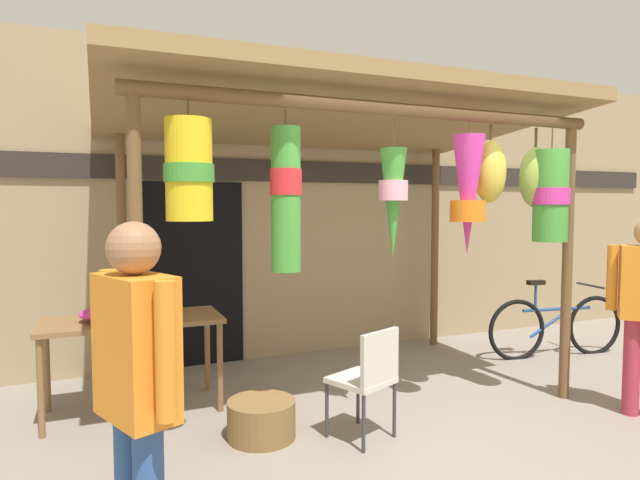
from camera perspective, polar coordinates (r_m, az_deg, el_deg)
The scene contains 9 objects.
ground_plane at distance 4.69m, azimuth 11.09°, elevation -18.19°, with size 30.00×30.00×0.00m, color gray.
shop_facade at distance 6.44m, azimuth -0.52°, elevation 3.51°, with size 11.86×0.29×3.45m.
market_stall_canopy at distance 4.86m, azimuth 3.40°, elevation 11.06°, with size 4.16×2.53×2.76m.
display_table at distance 4.81m, azimuth -19.37°, elevation -8.90°, with size 1.45×0.66×0.80m.
flower_heap_on_table at distance 4.75m, azimuth -20.03°, elevation -7.21°, with size 0.69×0.48×0.13m.
folding_chair at distance 4.08m, azimuth 5.23°, elevation -14.05°, with size 0.52×0.52×0.84m.
wicker_basket_by_table at distance 4.25m, azimuth -6.27°, elevation -18.49°, with size 0.51×0.51×0.28m, color brown.
parked_bicycle at distance 6.83m, azimuth 23.89°, elevation -8.43°, with size 1.74×0.45×0.92m.
passerby_at_right at distance 2.50m, azimuth -18.98°, elevation -13.99°, with size 0.36×0.56×1.68m.
Camera 1 is at (-2.44, -3.61, 1.74)m, focal length 29.98 mm.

